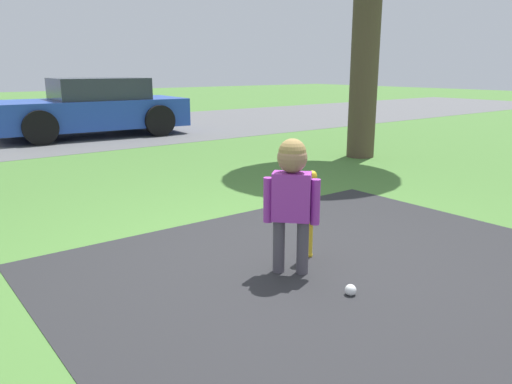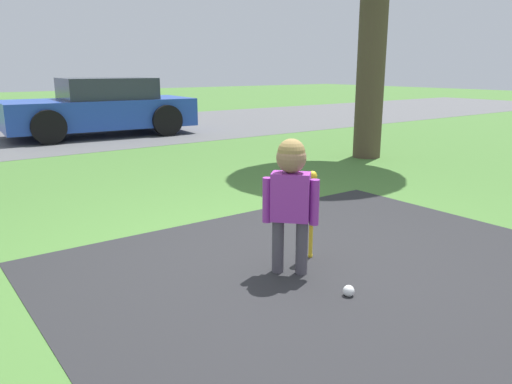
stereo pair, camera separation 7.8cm
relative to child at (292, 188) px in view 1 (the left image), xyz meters
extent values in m
plane|color=#477533|center=(0.01, 0.42, -0.62)|extent=(60.00, 60.00, 0.00)
cube|color=#59595B|center=(0.01, 8.95, -0.62)|extent=(40.00, 6.00, 0.01)
cylinder|color=#4C4751|center=(-0.06, 0.06, -0.43)|extent=(0.08, 0.08, 0.39)
cylinder|color=#4C4751|center=(0.06, -0.06, -0.43)|extent=(0.08, 0.08, 0.39)
cube|color=purple|center=(0.00, 0.00, -0.06)|extent=(0.28, 0.29, 0.34)
cylinder|color=purple|center=(-0.11, 0.12, -0.09)|extent=(0.07, 0.07, 0.32)
cylinder|color=purple|center=(0.11, -0.12, -0.09)|extent=(0.07, 0.07, 0.32)
sphere|color=#997051|center=(0.00, 0.00, 0.21)|extent=(0.21, 0.21, 0.21)
sphere|color=#997A47|center=(0.00, 0.00, 0.24)|extent=(0.19, 0.19, 0.19)
sphere|color=yellow|center=(0.32, 0.13, -0.61)|extent=(0.04, 0.04, 0.04)
cylinder|color=yellow|center=(0.32, 0.13, -0.48)|extent=(0.03, 0.03, 0.29)
cylinder|color=yellow|center=(0.32, 0.13, -0.15)|extent=(0.07, 0.07, 0.36)
sphere|color=yellow|center=(0.32, 0.13, 0.03)|extent=(0.06, 0.06, 0.06)
sphere|color=white|center=(0.06, -0.51, -0.59)|extent=(0.07, 0.07, 0.07)
cube|color=#2347AD|center=(1.53, 8.12, -0.15)|extent=(3.95, 1.99, 0.59)
cube|color=#2D333D|center=(1.72, 8.11, 0.36)|extent=(1.95, 1.63, 0.44)
cylinder|color=black|center=(0.28, 7.37, -0.30)|extent=(0.67, 0.23, 0.65)
cylinder|color=black|center=(0.42, 9.07, -0.30)|extent=(0.67, 0.23, 0.65)
cylinder|color=black|center=(2.64, 7.18, -0.30)|extent=(0.67, 0.23, 0.65)
cylinder|color=black|center=(2.78, 8.88, -0.30)|extent=(0.67, 0.23, 0.65)
cylinder|color=#4C3D2D|center=(4.08, 2.89, 1.34)|extent=(0.44, 0.44, 3.93)
camera|label=1|loc=(-2.22, -2.47, 0.80)|focal=35.00mm
camera|label=2|loc=(-2.15, -2.52, 0.80)|focal=35.00mm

